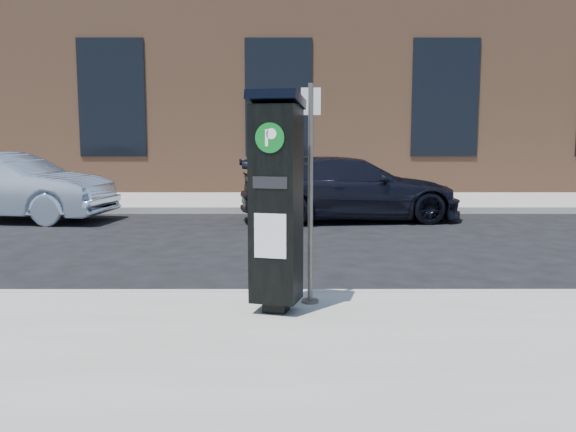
{
  "coord_description": "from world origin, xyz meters",
  "views": [
    {
      "loc": [
        0.26,
        -6.56,
        1.83
      ],
      "look_at": [
        0.27,
        0.5,
        0.91
      ],
      "focal_mm": 38.0,
      "sensor_mm": 36.0,
      "label": 1
    }
  ],
  "objects_px": {
    "car_silver": "(7,187)",
    "car_dark": "(350,189)",
    "sign_pole": "(310,196)",
    "parking_kiosk": "(276,200)"
  },
  "relations": [
    {
      "from": "sign_pole",
      "to": "car_dark",
      "type": "bearing_deg",
      "value": 84.27
    },
    {
      "from": "parking_kiosk",
      "to": "sign_pole",
      "type": "height_order",
      "value": "sign_pole"
    },
    {
      "from": "car_silver",
      "to": "car_dark",
      "type": "distance_m",
      "value": 7.53
    },
    {
      "from": "parking_kiosk",
      "to": "car_silver",
      "type": "xyz_separation_m",
      "value": [
        -6.05,
        7.55,
        -0.48
      ]
    },
    {
      "from": "car_silver",
      "to": "car_dark",
      "type": "height_order",
      "value": "car_silver"
    },
    {
      "from": "parking_kiosk",
      "to": "car_silver",
      "type": "height_order",
      "value": "parking_kiosk"
    },
    {
      "from": "car_silver",
      "to": "car_dark",
      "type": "bearing_deg",
      "value": -81.89
    },
    {
      "from": "sign_pole",
      "to": "car_silver",
      "type": "relative_size",
      "value": 0.48
    },
    {
      "from": "parking_kiosk",
      "to": "car_silver",
      "type": "distance_m",
      "value": 9.69
    },
    {
      "from": "parking_kiosk",
      "to": "sign_pole",
      "type": "distance_m",
      "value": 0.47
    }
  ]
}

